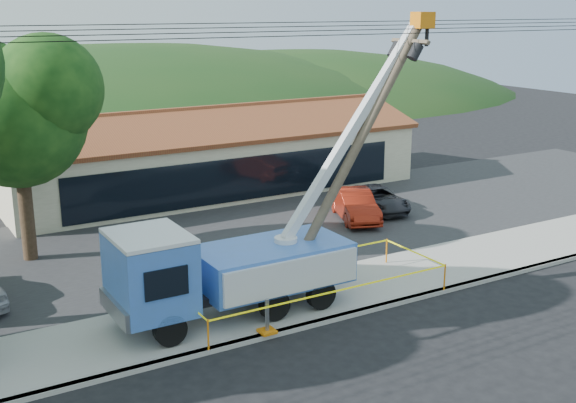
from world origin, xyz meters
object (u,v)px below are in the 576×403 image
at_px(leaning_pole, 356,147).
at_px(car_red, 354,221).
at_px(car_dark, 377,212).
at_px(utility_truck, 227,265).

height_order(leaning_pole, car_red, leaning_pole).
xyz_separation_m(leaning_pole, car_red, (5.13, 7.05, -5.23)).
distance_m(car_red, car_dark, 2.01).
bearing_deg(utility_truck, car_red, 34.64).
bearing_deg(car_dark, leaning_pole, -123.01).
height_order(utility_truck, car_red, utility_truck).
relative_size(leaning_pole, car_red, 2.17).
height_order(utility_truck, car_dark, utility_truck).
distance_m(utility_truck, car_dark, 14.23).
relative_size(car_red, car_dark, 1.02).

